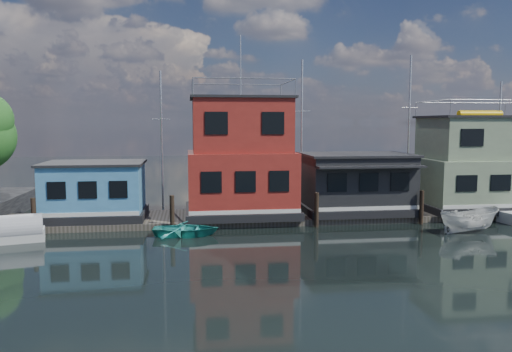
{
  "coord_description": "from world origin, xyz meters",
  "views": [
    {
      "loc": [
        -11.94,
        -21.04,
        6.58
      ],
      "look_at": [
        -7.48,
        12.0,
        3.0
      ],
      "focal_mm": 35.0,
      "sensor_mm": 36.0,
      "label": 1
    }
  ],
  "objects": [
    {
      "name": "ground",
      "position": [
        0.0,
        0.0,
        0.0
      ],
      "size": [
        160.0,
        160.0,
        0.0
      ],
      "primitive_type": "plane",
      "color": "black",
      "rests_on": "ground"
    },
    {
      "name": "dock",
      "position": [
        0.0,
        12.0,
        0.2
      ],
      "size": [
        48.0,
        5.0,
        0.4
      ],
      "primitive_type": "cube",
      "color": "#595147",
      "rests_on": "ground"
    },
    {
      "name": "houseboat_blue",
      "position": [
        -18.0,
        12.0,
        2.21
      ],
      "size": [
        6.4,
        4.9,
        3.66
      ],
      "color": "black",
      "rests_on": "dock"
    },
    {
      "name": "houseboat_red",
      "position": [
        -8.5,
        12.0,
        4.1
      ],
      "size": [
        7.4,
        5.9,
        11.86
      ],
      "color": "black",
      "rests_on": "dock"
    },
    {
      "name": "houseboat_dark",
      "position": [
        -0.5,
        11.98,
        2.42
      ],
      "size": [
        7.4,
        6.1,
        4.06
      ],
      "color": "black",
      "rests_on": "dock"
    },
    {
      "name": "houseboat_green",
      "position": [
        8.5,
        12.0,
        3.55
      ],
      "size": [
        8.4,
        5.9,
        7.03
      ],
      "color": "black",
      "rests_on": "dock"
    },
    {
      "name": "pilings",
      "position": [
        -0.33,
        9.2,
        1.1
      ],
      "size": [
        42.28,
        0.28,
        2.2
      ],
      "color": "#2D2116",
      "rests_on": "ground"
    },
    {
      "name": "background_masts",
      "position": [
        4.76,
        18.0,
        5.55
      ],
      "size": [
        36.4,
        0.16,
        12.0
      ],
      "color": "silver",
      "rests_on": "ground"
    },
    {
      "name": "motorboat",
      "position": [
        4.69,
        6.42,
        0.77
      ],
      "size": [
        4.15,
        2.02,
        1.54
      ],
      "primitive_type": "imported",
      "rotation": [
        0.0,
        0.0,
        1.71
      ],
      "color": "silver",
      "rests_on": "ground"
    },
    {
      "name": "tarp_runabout",
      "position": [
        -22.0,
        7.53,
        0.6
      ],
      "size": [
        4.19,
        2.48,
        1.6
      ],
      "rotation": [
        0.0,
        0.0,
        0.25
      ],
      "color": "beige",
      "rests_on": "ground"
    },
    {
      "name": "dinghy_teal",
      "position": [
        -12.17,
        7.78,
        0.4
      ],
      "size": [
        4.04,
        3.05,
        0.79
      ],
      "primitive_type": "imported",
      "rotation": [
        0.0,
        0.0,
        1.48
      ],
      "color": "teal",
      "rests_on": "ground"
    }
  ]
}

